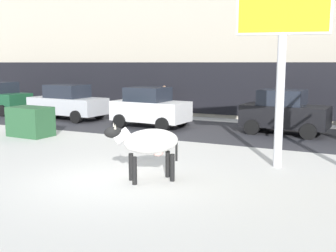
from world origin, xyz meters
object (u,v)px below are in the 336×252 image
(billboard, at_px, (283,13))
(car_white_hatchback, at_px, (150,108))
(cow_holstein, at_px, (149,142))
(car_black_hatchback, at_px, (284,112))
(dumpster, at_px, (30,122))
(car_darkgreen_hatchback, at_px, (1,98))
(car_silver_sedan, at_px, (67,102))
(pedestrian_near_billboard, at_px, (164,101))

(billboard, xyz_separation_m, car_white_hatchback, (-6.78, 4.91, -3.39))
(cow_holstein, height_order, car_black_hatchback, car_black_hatchback)
(dumpster, bearing_deg, car_black_hatchback, 28.54)
(cow_holstein, bearing_deg, dumpster, 154.24)
(car_darkgreen_hatchback, relative_size, car_silver_sedan, 0.84)
(cow_holstein, distance_m, car_silver_sedan, 12.45)
(car_black_hatchback, height_order, pedestrian_near_billboard, car_black_hatchback)
(cow_holstein, distance_m, car_black_hatchback, 8.79)
(dumpster, bearing_deg, car_silver_sedan, 112.17)
(car_darkgreen_hatchback, distance_m, car_silver_sedan, 5.22)
(car_black_hatchback, distance_m, pedestrian_near_billboard, 7.50)
(cow_holstein, height_order, dumpster, cow_holstein)
(billboard, xyz_separation_m, car_darkgreen_hatchback, (-17.20, 5.74, -3.39))
(billboard, bearing_deg, car_darkgreen_hatchback, 161.54)
(cow_holstein, xyz_separation_m, car_white_hatchback, (-4.12, 7.74, -0.07))
(car_darkgreen_hatchback, height_order, car_black_hatchback, same)
(car_silver_sedan, relative_size, pedestrian_near_billboard, 2.49)
(billboard, bearing_deg, dumpster, 175.73)
(car_silver_sedan, bearing_deg, car_darkgreen_hatchback, 176.41)
(cow_holstein, bearing_deg, car_darkgreen_hatchback, 149.47)
(car_darkgreen_hatchback, distance_m, dumpster, 8.69)
(car_black_hatchback, distance_m, dumpster, 10.52)
(car_silver_sedan, xyz_separation_m, car_black_hatchback, (11.13, 0.36, 0.02))
(billboard, xyz_separation_m, pedestrian_near_billboard, (-7.83, 8.54, -3.43))
(car_darkgreen_hatchback, bearing_deg, car_black_hatchback, 0.13)
(dumpster, bearing_deg, billboard, -4.27)
(car_white_hatchback, xyz_separation_m, pedestrian_near_billboard, (-1.05, 3.63, -0.05))
(billboard, bearing_deg, car_black_hatchback, 98.42)
(dumpster, bearing_deg, pedestrian_near_billboard, 73.80)
(car_white_hatchback, bearing_deg, car_black_hatchback, 8.34)
(car_silver_sedan, height_order, car_white_hatchback, car_white_hatchback)
(car_silver_sedan, bearing_deg, pedestrian_near_billboard, 36.89)
(car_darkgreen_hatchback, relative_size, car_white_hatchback, 1.00)
(car_white_hatchback, bearing_deg, cow_holstein, -61.96)
(car_silver_sedan, xyz_separation_m, pedestrian_near_billboard, (4.16, 3.12, -0.03))
(car_black_hatchback, relative_size, dumpster, 2.12)
(billboard, relative_size, car_white_hatchback, 1.54)
(car_white_hatchback, bearing_deg, pedestrian_near_billboard, 106.09)
(billboard, relative_size, car_darkgreen_hatchback, 1.54)
(billboard, xyz_separation_m, dumpster, (-10.09, 0.75, -3.71))
(cow_holstein, relative_size, pedestrian_near_billboard, 0.96)
(cow_holstein, xyz_separation_m, pedestrian_near_billboard, (-5.17, 11.37, -0.12))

